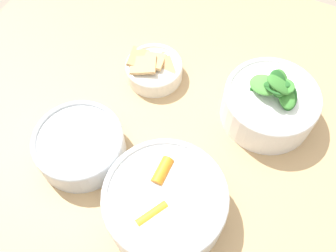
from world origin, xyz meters
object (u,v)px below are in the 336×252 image
bowl_greens (270,103)px  bowl_carrots (165,202)px  bowl_cookies (154,69)px  bowl_beans_hotdog (80,145)px

bowl_greens → bowl_carrots: bearing=69.9°
bowl_greens → bowl_cookies: 0.23m
bowl_greens → bowl_beans_hotdog: bowl_greens is taller
bowl_beans_hotdog → bowl_carrots: bearing=170.2°
bowl_greens → bowl_beans_hotdog: 0.34m
bowl_carrots → bowl_beans_hotdog: 0.18m
bowl_greens → bowl_cookies: size_ratio=1.48×
bowl_beans_hotdog → bowl_cookies: bearing=-99.9°
bowl_carrots → bowl_beans_hotdog: (0.18, -0.03, -0.01)m
bowl_carrots → bowl_cookies: (0.14, -0.24, -0.02)m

